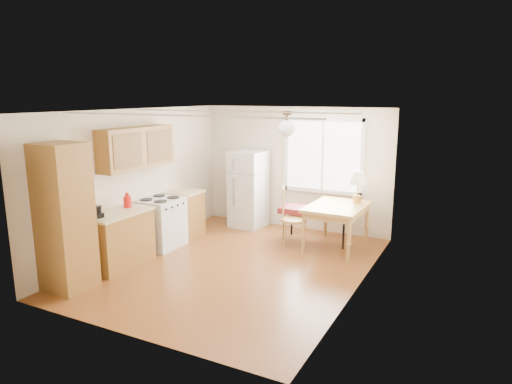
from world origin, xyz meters
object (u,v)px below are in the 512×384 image
Objects in this scene: dining_table at (337,211)px; bench at (317,212)px; chair at (288,212)px; refrigerator at (248,189)px.

bench is at bearing 159.20° from dining_table.
dining_table is at bearing -3.14° from chair.
refrigerator is 1.46× the size of chair.
chair is (1.25, -0.79, -0.17)m from refrigerator.
refrigerator is at bearing 126.05° from chair.
dining_table is at bearing -25.62° from bench.
refrigerator is at bearing 167.17° from dining_table.
bench is at bearing -8.71° from refrigerator.
bench is (1.64, -0.34, -0.22)m from refrigerator.
bench is 0.49m from dining_table.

